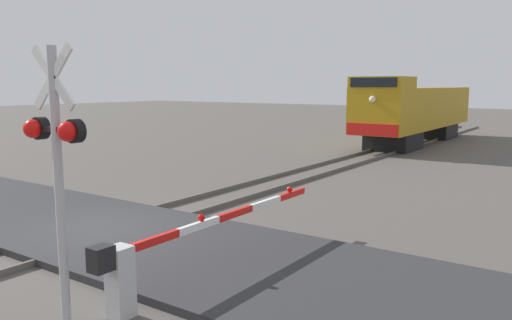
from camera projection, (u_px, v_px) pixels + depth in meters
ground_plane at (105, 234)px, 12.92m from camera, size 160.00×160.00×0.00m
rail_track_left at (87, 226)px, 13.32m from camera, size 0.08×80.00×0.15m
rail_track_right at (124, 236)px, 12.50m from camera, size 0.08×80.00×0.15m
road_surface at (105, 231)px, 12.91m from camera, size 36.00×4.75×0.16m
locomotive at (416, 110)px, 32.58m from camera, size 2.99×15.08×4.18m
crossing_signal at (56, 156)px, 7.42m from camera, size 1.18×0.33×4.32m
crossing_gate at (160, 254)px, 8.89m from camera, size 0.36×6.44×1.30m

